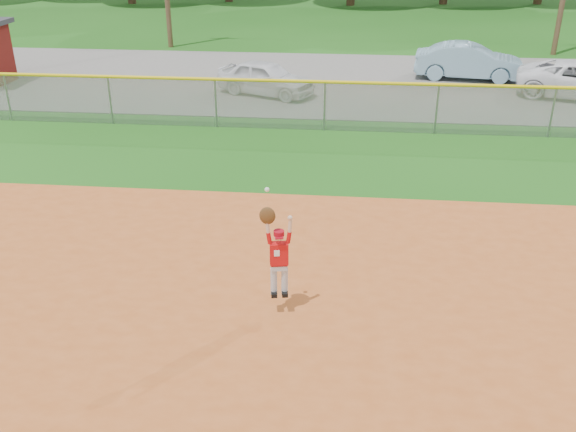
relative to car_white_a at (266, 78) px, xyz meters
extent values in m
plane|color=#1B5613|center=(2.28, -13.80, -0.64)|extent=(120.00, 120.00, 0.00)
cube|color=slate|center=(2.28, 2.20, -0.62)|extent=(44.00, 10.00, 0.03)
imported|color=white|center=(0.00, 0.00, 0.00)|extent=(3.83, 2.66, 1.21)
imported|color=#84AEC5|center=(7.60, 3.05, 0.08)|extent=(4.30, 1.99, 1.36)
cube|color=gray|center=(2.28, -3.80, 0.11)|extent=(40.00, 0.03, 1.50)
cylinder|color=yellow|center=(2.28, -3.80, 0.86)|extent=(40.00, 0.10, 0.10)
cylinder|color=gray|center=(-7.72, -3.80, 0.11)|extent=(0.06, 0.06, 1.50)
cylinder|color=gray|center=(-4.39, -3.80, 0.11)|extent=(0.06, 0.06, 1.50)
cylinder|color=gray|center=(-1.06, -3.80, 0.11)|extent=(0.06, 0.06, 1.50)
cylinder|color=gray|center=(2.28, -3.80, 0.11)|extent=(0.06, 0.06, 1.50)
cylinder|color=gray|center=(5.61, -3.80, 0.11)|extent=(0.06, 0.06, 1.50)
cylinder|color=gray|center=(8.94, -3.80, 0.11)|extent=(0.06, 0.06, 1.50)
cylinder|color=silver|center=(1.89, -13.65, -0.01)|extent=(0.13, 0.13, 0.50)
cylinder|color=silver|center=(2.07, -13.62, -0.01)|extent=(0.13, 0.13, 0.50)
cube|color=black|center=(1.90, -13.68, -0.22)|extent=(0.13, 0.21, 0.07)
cube|color=black|center=(2.07, -13.65, -0.22)|extent=(0.13, 0.21, 0.07)
cube|color=silver|center=(1.98, -13.64, 0.27)|extent=(0.28, 0.18, 0.10)
cube|color=maroon|center=(1.98, -13.64, 0.33)|extent=(0.29, 0.19, 0.04)
cube|color=red|center=(1.98, -13.64, 0.52)|extent=(0.32, 0.21, 0.38)
cube|color=white|center=(1.95, -13.73, 0.57)|extent=(0.09, 0.02, 0.11)
sphere|color=beige|center=(1.98, -13.64, 0.84)|extent=(0.20, 0.20, 0.17)
cylinder|color=#A20917|center=(1.98, -13.64, 0.89)|extent=(0.20, 0.20, 0.08)
cube|color=#A20917|center=(1.99, -13.73, 0.86)|extent=(0.14, 0.12, 0.02)
cylinder|color=red|center=(1.82, -13.67, 0.81)|extent=(0.11, 0.08, 0.21)
cylinder|color=beige|center=(1.80, -13.67, 1.02)|extent=(0.08, 0.07, 0.22)
ellipsoid|color=#4C2D14|center=(1.80, -13.67, 1.20)|extent=(0.27, 0.16, 0.30)
sphere|color=white|center=(1.80, -13.67, 1.65)|extent=(0.09, 0.09, 0.08)
cylinder|color=red|center=(2.14, -13.61, 0.81)|extent=(0.11, 0.08, 0.21)
cylinder|color=beige|center=(2.16, -13.61, 1.02)|extent=(0.08, 0.07, 0.22)
sphere|color=beige|center=(2.16, -13.61, 1.15)|extent=(0.09, 0.09, 0.08)
camera|label=1|loc=(3.01, -22.65, 5.62)|focal=40.00mm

